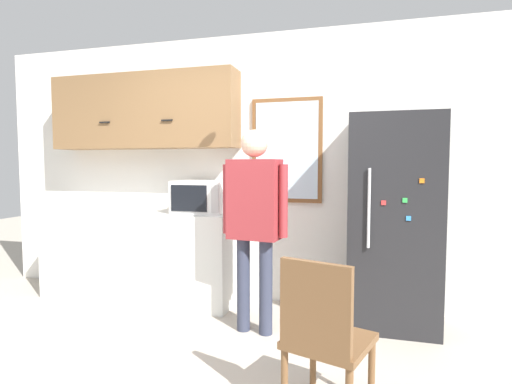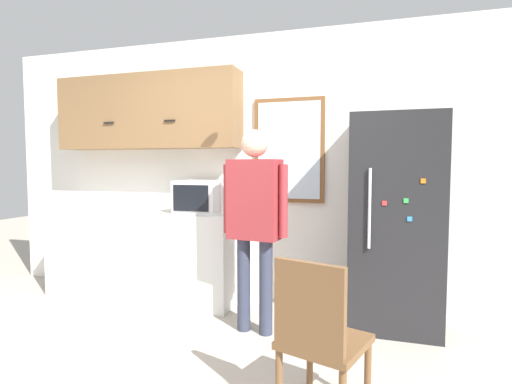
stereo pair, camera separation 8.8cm
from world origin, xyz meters
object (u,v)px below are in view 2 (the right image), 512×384
(person, at_px, (255,210))
(microwave, at_px, (204,197))
(refrigerator, at_px, (395,222))
(chair, at_px, (318,333))

(person, bearing_deg, microwave, 150.32)
(person, height_order, refrigerator, refrigerator)
(microwave, relative_size, chair, 0.57)
(person, xyz_separation_m, chair, (0.67, -1.01, -0.53))
(person, relative_size, refrigerator, 0.93)
(person, distance_m, chair, 1.32)
(refrigerator, distance_m, chair, 1.60)
(microwave, relative_size, person, 0.31)
(person, distance_m, refrigerator, 1.21)
(microwave, height_order, person, person)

